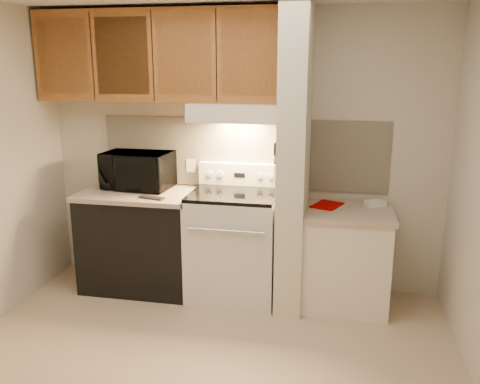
# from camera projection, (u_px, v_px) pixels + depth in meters

# --- Properties ---
(floor) EXTENTS (3.60, 3.60, 0.00)m
(floor) POSITION_uv_depth(u_px,v_px,m) (200.00, 367.00, 3.50)
(floor) COLOR #C5AB8B
(floor) RESTS_ON ground
(wall_back) EXTENTS (3.60, 2.50, 0.02)m
(wall_back) POSITION_uv_depth(u_px,v_px,m) (242.00, 151.00, 4.61)
(wall_back) COLOR beige
(wall_back) RESTS_ON floor
(backsplash) EXTENTS (2.60, 0.02, 0.63)m
(backsplash) POSITION_uv_depth(u_px,v_px,m) (242.00, 153.00, 4.60)
(backsplash) COLOR beige
(backsplash) RESTS_ON wall_back
(range_body) EXTENTS (0.76, 0.65, 0.92)m
(range_body) POSITION_uv_depth(u_px,v_px,m) (234.00, 246.00, 4.48)
(range_body) COLOR silver
(range_body) RESTS_ON floor
(oven_window) EXTENTS (0.50, 0.01, 0.30)m
(oven_window) POSITION_uv_depth(u_px,v_px,m) (226.00, 255.00, 4.17)
(oven_window) COLOR black
(oven_window) RESTS_ON range_body
(oven_handle) EXTENTS (0.65, 0.02, 0.02)m
(oven_handle) POSITION_uv_depth(u_px,v_px,m) (225.00, 231.00, 4.08)
(oven_handle) COLOR silver
(oven_handle) RESTS_ON range_body
(cooktop) EXTENTS (0.74, 0.64, 0.03)m
(cooktop) POSITION_uv_depth(u_px,v_px,m) (234.00, 194.00, 4.36)
(cooktop) COLOR black
(cooktop) RESTS_ON range_body
(range_backguard) EXTENTS (0.76, 0.08, 0.20)m
(range_backguard) POSITION_uv_depth(u_px,v_px,m) (240.00, 174.00, 4.60)
(range_backguard) COLOR silver
(range_backguard) RESTS_ON range_body
(range_display) EXTENTS (0.10, 0.01, 0.04)m
(range_display) POSITION_uv_depth(u_px,v_px,m) (240.00, 175.00, 4.56)
(range_display) COLOR black
(range_display) RESTS_ON range_backguard
(range_knob_left_outer) EXTENTS (0.05, 0.02, 0.05)m
(range_knob_left_outer) POSITION_uv_depth(u_px,v_px,m) (209.00, 174.00, 4.61)
(range_knob_left_outer) COLOR silver
(range_knob_left_outer) RESTS_ON range_backguard
(range_knob_left_inner) EXTENTS (0.05, 0.02, 0.05)m
(range_knob_left_inner) POSITION_uv_depth(u_px,v_px,m) (220.00, 174.00, 4.59)
(range_knob_left_inner) COLOR silver
(range_knob_left_inner) RESTS_ON range_backguard
(range_knob_right_inner) EXTENTS (0.05, 0.02, 0.05)m
(range_knob_right_inner) POSITION_uv_depth(u_px,v_px,m) (259.00, 176.00, 4.53)
(range_knob_right_inner) COLOR silver
(range_knob_right_inner) RESTS_ON range_backguard
(range_knob_right_outer) EXTENTS (0.05, 0.02, 0.05)m
(range_knob_right_outer) POSITION_uv_depth(u_px,v_px,m) (270.00, 177.00, 4.51)
(range_knob_right_outer) COLOR silver
(range_knob_right_outer) RESTS_ON range_backguard
(dishwasher_front) EXTENTS (1.00, 0.63, 0.87)m
(dishwasher_front) POSITION_uv_depth(u_px,v_px,m) (141.00, 242.00, 4.66)
(dishwasher_front) COLOR black
(dishwasher_front) RESTS_ON floor
(left_countertop) EXTENTS (1.04, 0.67, 0.04)m
(left_countertop) POSITION_uv_depth(u_px,v_px,m) (138.00, 194.00, 4.55)
(left_countertop) COLOR tan
(left_countertop) RESTS_ON dishwasher_front
(spoon_rest) EXTENTS (0.24, 0.12, 0.02)m
(spoon_rest) POSITION_uv_depth(u_px,v_px,m) (152.00, 198.00, 4.31)
(spoon_rest) COLOR black
(spoon_rest) RESTS_ON left_countertop
(teal_jar) EXTENTS (0.10, 0.10, 0.10)m
(teal_jar) POSITION_uv_depth(u_px,v_px,m) (152.00, 181.00, 4.73)
(teal_jar) COLOR #205F61
(teal_jar) RESTS_ON left_countertop
(outlet) EXTENTS (0.08, 0.01, 0.12)m
(outlet) POSITION_uv_depth(u_px,v_px,m) (191.00, 166.00, 4.71)
(outlet) COLOR silver
(outlet) RESTS_ON backsplash
(microwave) EXTENTS (0.63, 0.45, 0.33)m
(microwave) POSITION_uv_depth(u_px,v_px,m) (138.00, 170.00, 4.64)
(microwave) COLOR black
(microwave) RESTS_ON left_countertop
(partition_pillar) EXTENTS (0.22, 0.70, 2.50)m
(partition_pillar) POSITION_uv_depth(u_px,v_px,m) (294.00, 160.00, 4.18)
(partition_pillar) COLOR beige
(partition_pillar) RESTS_ON floor
(pillar_trim) EXTENTS (0.01, 0.70, 0.04)m
(pillar_trim) POSITION_uv_depth(u_px,v_px,m) (280.00, 154.00, 4.19)
(pillar_trim) COLOR #9B5E2A
(pillar_trim) RESTS_ON partition_pillar
(knife_strip) EXTENTS (0.02, 0.42, 0.04)m
(knife_strip) POSITION_uv_depth(u_px,v_px,m) (279.00, 153.00, 4.14)
(knife_strip) COLOR black
(knife_strip) RESTS_ON partition_pillar
(knife_blade_a) EXTENTS (0.01, 0.03, 0.16)m
(knife_blade_a) POSITION_uv_depth(u_px,v_px,m) (275.00, 168.00, 4.02)
(knife_blade_a) COLOR silver
(knife_blade_a) RESTS_ON knife_strip
(knife_handle_a) EXTENTS (0.02, 0.02, 0.10)m
(knife_handle_a) POSITION_uv_depth(u_px,v_px,m) (275.00, 150.00, 3.98)
(knife_handle_a) COLOR black
(knife_handle_a) RESTS_ON knife_strip
(knife_blade_b) EXTENTS (0.01, 0.04, 0.18)m
(knife_blade_b) POSITION_uv_depth(u_px,v_px,m) (276.00, 167.00, 4.10)
(knife_blade_b) COLOR silver
(knife_blade_b) RESTS_ON knife_strip
(knife_handle_b) EXTENTS (0.02, 0.02, 0.10)m
(knife_handle_b) POSITION_uv_depth(u_px,v_px,m) (276.00, 148.00, 4.05)
(knife_handle_b) COLOR black
(knife_handle_b) RESTS_ON knife_strip
(knife_blade_c) EXTENTS (0.01, 0.04, 0.20)m
(knife_blade_c) POSITION_uv_depth(u_px,v_px,m) (277.00, 167.00, 4.16)
(knife_blade_c) COLOR silver
(knife_blade_c) RESTS_ON knife_strip
(knife_handle_c) EXTENTS (0.02, 0.02, 0.10)m
(knife_handle_c) POSITION_uv_depth(u_px,v_px,m) (277.00, 147.00, 4.12)
(knife_handle_c) COLOR black
(knife_handle_c) RESTS_ON knife_strip
(knife_blade_d) EXTENTS (0.01, 0.04, 0.16)m
(knife_blade_d) POSITION_uv_depth(u_px,v_px,m) (279.00, 163.00, 4.25)
(knife_blade_d) COLOR silver
(knife_blade_d) RESTS_ON knife_strip
(knife_handle_d) EXTENTS (0.02, 0.02, 0.10)m
(knife_handle_d) POSITION_uv_depth(u_px,v_px,m) (279.00, 145.00, 4.19)
(knife_handle_d) COLOR black
(knife_handle_d) RESTS_ON knife_strip
(knife_blade_e) EXTENTS (0.01, 0.04, 0.18)m
(knife_blade_e) POSITION_uv_depth(u_px,v_px,m) (280.00, 162.00, 4.33)
(knife_blade_e) COLOR silver
(knife_blade_e) RESTS_ON knife_strip
(knife_handle_e) EXTENTS (0.02, 0.02, 0.10)m
(knife_handle_e) POSITION_uv_depth(u_px,v_px,m) (280.00, 143.00, 4.28)
(knife_handle_e) COLOR black
(knife_handle_e) RESTS_ON knife_strip
(oven_mitt) EXTENTS (0.03, 0.10, 0.25)m
(oven_mitt) POSITION_uv_depth(u_px,v_px,m) (281.00, 169.00, 4.39)
(oven_mitt) COLOR gray
(oven_mitt) RESTS_ON partition_pillar
(right_cab_base) EXTENTS (0.70, 0.60, 0.81)m
(right_cab_base) POSITION_uv_depth(u_px,v_px,m) (346.00, 260.00, 4.30)
(right_cab_base) COLOR silver
(right_cab_base) RESTS_ON floor
(right_countertop) EXTENTS (0.74, 0.64, 0.04)m
(right_countertop) POSITION_uv_depth(u_px,v_px,m) (348.00, 212.00, 4.20)
(right_countertop) COLOR tan
(right_countertop) RESTS_ON right_cab_base
(red_folder) EXTENTS (0.30, 0.34, 0.01)m
(red_folder) POSITION_uv_depth(u_px,v_px,m) (327.00, 205.00, 4.32)
(red_folder) COLOR #A80000
(red_folder) RESTS_ON right_countertop
(white_box) EXTENTS (0.19, 0.16, 0.04)m
(white_box) POSITION_uv_depth(u_px,v_px,m) (375.00, 203.00, 4.32)
(white_box) COLOR white
(white_box) RESTS_ON right_countertop
(range_hood) EXTENTS (0.78, 0.44, 0.15)m
(range_hood) POSITION_uv_depth(u_px,v_px,m) (237.00, 112.00, 4.31)
(range_hood) COLOR silver
(range_hood) RESTS_ON upper_cabinets
(hood_lip) EXTENTS (0.78, 0.04, 0.06)m
(hood_lip) POSITION_uv_depth(u_px,v_px,m) (232.00, 120.00, 4.12)
(hood_lip) COLOR silver
(hood_lip) RESTS_ON range_hood
(upper_cabinets) EXTENTS (2.18, 0.33, 0.77)m
(upper_cabinets) POSITION_uv_depth(u_px,v_px,m) (159.00, 56.00, 4.37)
(upper_cabinets) COLOR #9B5E2A
(upper_cabinets) RESTS_ON wall_back
(cab_door_a) EXTENTS (0.46, 0.01, 0.63)m
(cab_door_a) POSITION_uv_depth(u_px,v_px,m) (63.00, 56.00, 4.37)
(cab_door_a) COLOR #9B5E2A
(cab_door_a) RESTS_ON upper_cabinets
(cab_gap_a) EXTENTS (0.01, 0.01, 0.73)m
(cab_gap_a) POSITION_uv_depth(u_px,v_px,m) (92.00, 56.00, 4.32)
(cab_gap_a) COLOR black
(cab_gap_a) RESTS_ON upper_cabinets
(cab_door_b) EXTENTS (0.46, 0.01, 0.63)m
(cab_door_b) POSITION_uv_depth(u_px,v_px,m) (122.00, 56.00, 4.27)
(cab_door_b) COLOR #9B5E2A
(cab_door_b) RESTS_ON upper_cabinets
(cab_gap_b) EXTENTS (0.01, 0.01, 0.73)m
(cab_gap_b) POSITION_uv_depth(u_px,v_px,m) (153.00, 56.00, 4.22)
(cab_gap_b) COLOR black
(cab_gap_b) RESTS_ON upper_cabinets
(cab_door_c) EXTENTS (0.46, 0.01, 0.63)m
(cab_door_c) POSITION_uv_depth(u_px,v_px,m) (184.00, 56.00, 4.16)
(cab_door_c) COLOR #9B5E2A
(cab_door_c) RESTS_ON upper_cabinets
(cab_gap_c) EXTENTS (0.01, 0.01, 0.73)m
(cab_gap_c) POSITION_uv_depth(u_px,v_px,m) (216.00, 56.00, 4.11)
(cab_gap_c) COLOR black
(cab_gap_c) RESTS_ON upper_cabinets
(cab_door_d) EXTENTS (0.46, 0.01, 0.63)m
(cab_door_d) POSITION_uv_depth(u_px,v_px,m) (249.00, 56.00, 4.06)
(cab_door_d) COLOR #9B5E2A
(cab_door_d) RESTS_ON upper_cabinets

